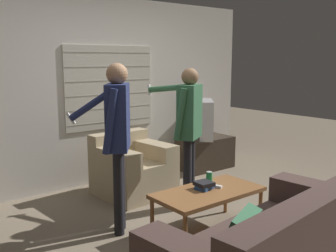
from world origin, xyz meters
The scene contains 11 objects.
ground_plane centered at (0.00, 0.00, 0.00)m, with size 16.00×16.00×0.00m, color #7F705B.
wall_back centered at (0.01, 2.03, 1.28)m, with size 5.20×0.08×2.55m.
armchair_beige centered at (0.05, 1.31, 0.33)m, with size 0.90×0.88×0.77m.
coffee_table centered at (0.02, -0.12, 0.39)m, with size 1.10×0.57×0.43m.
tv_stand centered at (1.61, 1.60, 0.25)m, with size 0.86×0.48×0.50m.
tv centered at (1.61, 1.60, 0.79)m, with size 0.61×0.66×0.59m.
person_left_standing centered at (-0.68, 0.44, 1.06)m, with size 0.51×0.75×1.68m.
person_right_standing centered at (0.33, 0.55, 1.01)m, with size 0.47×0.81×1.61m.
book_stack centered at (0.02, -0.06, 0.47)m, with size 0.19×0.18×0.08m.
soda_can centered at (0.18, 0.04, 0.49)m, with size 0.07×0.07×0.13m.
spare_remote centered at (0.15, -0.09, 0.44)m, with size 0.09×0.14×0.02m.
Camera 1 is at (-2.59, -2.79, 1.71)m, focal length 42.00 mm.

